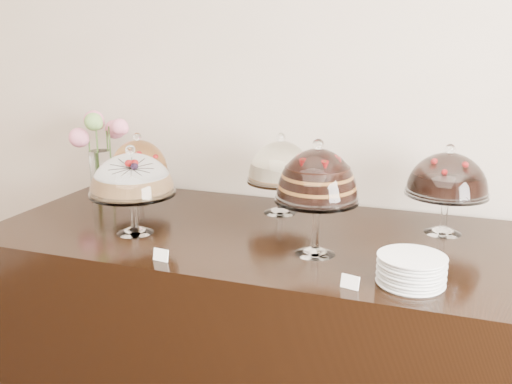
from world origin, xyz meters
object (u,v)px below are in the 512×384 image
(cake_stand_choco_layer, at_px, (317,179))
(flower_vase, at_px, (99,143))
(display_counter, at_px, (260,331))
(cake_stand_sugar_sponge, at_px, (132,178))
(cake_stand_dark_choco, at_px, (448,178))
(cake_stand_fruit_tart, at_px, (139,161))
(plate_stack, at_px, (411,270))
(cake_stand_cheesecake, at_px, (281,165))

(cake_stand_choco_layer, bearing_deg, flower_vase, 158.04)
(display_counter, distance_m, cake_stand_sugar_sponge, 0.85)
(cake_stand_sugar_sponge, xyz_separation_m, cake_stand_dark_choco, (1.18, 0.42, 0.00))
(cake_stand_fruit_tart, height_order, plate_stack, cake_stand_fruit_tart)
(cake_stand_choco_layer, bearing_deg, cake_stand_sugar_sponge, -178.43)
(cake_stand_fruit_tart, bearing_deg, cake_stand_dark_choco, 0.53)
(cake_stand_choco_layer, xyz_separation_m, flower_vase, (-1.26, 0.51, -0.04))
(cake_stand_sugar_sponge, bearing_deg, flower_vase, 134.24)
(display_counter, xyz_separation_m, cake_stand_sugar_sponge, (-0.47, -0.19, 0.68))
(cake_stand_choco_layer, height_order, flower_vase, cake_stand_choco_layer)
(display_counter, xyz_separation_m, cake_stand_cheesecake, (-0.00, 0.28, 0.67))
(cake_stand_cheesecake, distance_m, cake_stand_fruit_tart, 0.69)
(cake_stand_dark_choco, xyz_separation_m, flower_vase, (-1.69, 0.11, 0.01))
(cake_stand_dark_choco, bearing_deg, cake_stand_fruit_tart, -179.47)
(cake_stand_cheesecake, bearing_deg, display_counter, -89.76)
(flower_vase, relative_size, plate_stack, 1.93)
(cake_stand_choco_layer, relative_size, plate_stack, 2.00)
(cake_stand_sugar_sponge, relative_size, cake_stand_choco_layer, 0.85)
(cake_stand_cheesecake, relative_size, plate_stack, 1.71)
(cake_stand_cheesecake, bearing_deg, flower_vase, 176.10)
(plate_stack, bearing_deg, cake_stand_choco_layer, 156.23)
(cake_stand_cheesecake, height_order, flower_vase, flower_vase)
(cake_stand_dark_choco, distance_m, cake_stand_fruit_tart, 1.39)
(cake_stand_fruit_tart, distance_m, plate_stack, 1.43)
(cake_stand_fruit_tart, xyz_separation_m, flower_vase, (-0.30, 0.12, 0.04))
(display_counter, xyz_separation_m, cake_stand_dark_choco, (0.70, 0.23, 0.68))
(flower_vase, bearing_deg, cake_stand_fruit_tart, -22.20)
(cake_stand_dark_choco, bearing_deg, flower_vase, 176.32)
(cake_stand_sugar_sponge, bearing_deg, cake_stand_cheesecake, 44.30)
(cake_stand_fruit_tart, relative_size, plate_stack, 1.58)
(flower_vase, bearing_deg, display_counter, -19.16)
(cake_stand_cheesecake, height_order, plate_stack, cake_stand_cheesecake)
(cake_stand_sugar_sponge, bearing_deg, cake_stand_choco_layer, 1.57)
(cake_stand_fruit_tart, bearing_deg, flower_vase, 157.80)
(cake_stand_choco_layer, relative_size, cake_stand_cheesecake, 1.17)
(cake_stand_choco_layer, xyz_separation_m, cake_stand_dark_choco, (0.43, 0.40, -0.05))
(cake_stand_dark_choco, distance_m, flower_vase, 1.70)
(cake_stand_fruit_tart, bearing_deg, cake_stand_cheesecake, 4.52)
(plate_stack, bearing_deg, cake_stand_sugar_sponge, 172.99)
(cake_stand_choco_layer, height_order, cake_stand_cheesecake, cake_stand_choco_layer)
(cake_stand_choco_layer, height_order, cake_stand_fruit_tart, cake_stand_choco_layer)
(cake_stand_fruit_tart, bearing_deg, cake_stand_sugar_sponge, -62.01)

